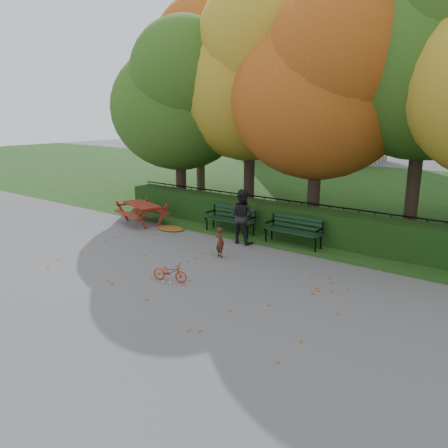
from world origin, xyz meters
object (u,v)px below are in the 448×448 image
Objects in this scene: tree_c at (326,85)px; bicycle at (170,272)px; tree_f at (202,75)px; bench_right at (295,228)px; adult at (242,216)px; picnic_table at (142,208)px; tree_a at (181,98)px; tree_b at (255,73)px; tree_d at (440,44)px; bench_left at (231,217)px; child at (220,242)px.

bicycle is at bearing -96.06° from tree_c.
tree_f reaches higher than bench_right.
adult is at bearing -150.57° from bench_right.
tree_f reaches higher than bicycle.
picnic_table is 4.32m from adult.
bench_right reaches higher than picnic_table.
picnic_table is (0.56, -2.88, -3.94)m from tree_a.
tree_b is at bearing -27.99° from tree_f.
tree_d is at bearing 44.34° from picnic_table.
tree_d is 11.20m from tree_f.
tree_c is at bearing 46.64° from bench_left.
picnic_table is at bearing -78.97° from tree_a.
tree_c is 8.19m from bicycle.
tree_f is 8.67m from picnic_table.
tree_a is at bearing -19.69° from child.
tree_c is 0.87× the size of tree_f.
tree_d is (9.07, 1.65, 1.46)m from tree_a.
picnic_table is 5.89m from bicycle.
tree_d is at bearing 51.77° from bench_right.
tree_b reaches higher than picnic_table.
tree_a reaches higher than child.
tree_d is at bearing 10.33° from tree_a.
bench_right is at bearing 0.00° from bench_left.
bench_right is (-2.78, -3.53, -5.46)m from tree_d.
child is (4.60, -1.30, -0.14)m from picnic_table.
bicycle is (7.25, -10.02, -5.46)m from tree_f.
bicycle is (0.14, -2.18, -0.20)m from child.
child is at bearing -123.81° from tree_d.
tree_c is 5.15m from adult.
tree_a reaches higher than bicycle.
tree_c is at bearing -81.38° from child.
tree_a is 0.85× the size of tree_b.
tree_f is at bearing -28.51° from child.
picnic_table is (-3.33, -1.00, 0.06)m from bench_left.
tree_f reaches higher than bench_left.
tree_b is 5.15× the size of adult.
tree_c is 6.39m from child.
tree_f is 5.10× the size of bench_left.
bench_left is at bearing -133.36° from tree_c.
bench_right is at bearing -16.61° from tree_a.
adult reaches higher than bench_left.
tree_b is at bearing 166.55° from tree_c.
tree_a is 0.94× the size of tree_c.
picnic_table is (-5.73, -1.00, 0.06)m from bench_right.
tree_d is 1.04× the size of tree_f.
adult is at bearing -39.25° from bench_left.
picnic_table is at bearing -149.15° from tree_c.
tree_c is at bearing 96.70° from bench_right.
tree_b is at bearing -46.37° from child.
bench_right is at bearing -40.67° from tree_b.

